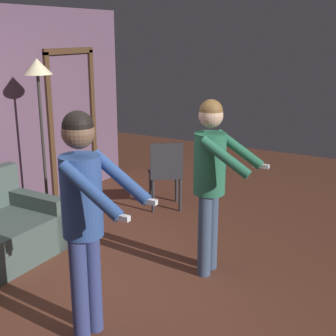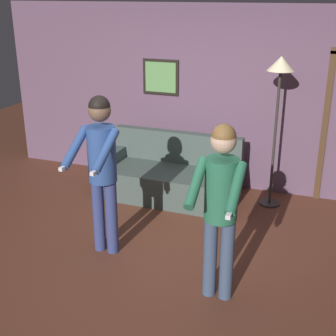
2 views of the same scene
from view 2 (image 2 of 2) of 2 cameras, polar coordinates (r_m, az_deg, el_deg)
The scene contains 6 objects.
ground_plane at distance 5.37m, azimuth -2.22°, elevation -9.99°, with size 12.00×12.00×0.00m, color brown.
back_wall_assembly at distance 6.82m, azimuth 4.89°, elevation 8.51°, with size 6.40×0.10×2.60m.
couch at distance 6.58m, azimuth 0.23°, elevation -1.24°, with size 1.91×0.86×0.87m.
torchiere_lamp at distance 6.10m, azimuth 13.44°, elevation 10.15°, with size 0.34×0.34×2.00m.
person_standing_left at distance 4.94m, azimuth -8.13°, elevation 0.85°, with size 0.43×0.68×1.77m.
person_standing_right at distance 4.17m, azimuth 6.43°, elevation -3.68°, with size 0.44×0.66×1.71m.
Camera 2 is at (1.79, -4.25, 2.76)m, focal length 50.00 mm.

